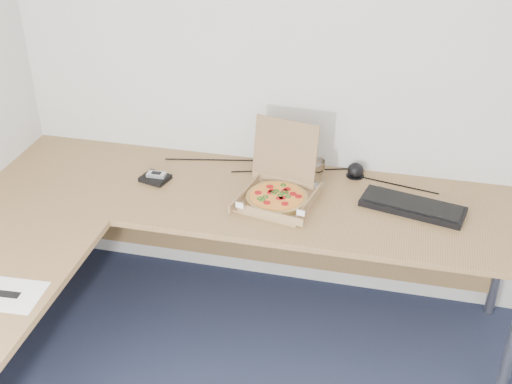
% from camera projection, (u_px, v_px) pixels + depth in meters
% --- Properties ---
extents(room_shell, '(3.50, 3.50, 2.50)m').
position_uv_depth(room_shell, '(321.00, 336.00, 1.50)').
color(room_shell, silver).
rests_on(room_shell, ground).
extents(desk, '(2.50, 2.20, 0.73)m').
position_uv_depth(desk, '(153.00, 243.00, 2.76)').
color(desk, olive).
rests_on(desk, ground).
extents(pizza_box, '(0.31, 0.36, 0.32)m').
position_uv_depth(pizza_box, '(278.00, 193.00, 2.98)').
color(pizza_box, '#9D794F').
rests_on(pizza_box, desk).
extents(drinking_glass, '(0.07, 0.07, 0.13)m').
position_uv_depth(drinking_glass, '(317.00, 172.00, 3.09)').
color(drinking_glass, silver).
rests_on(drinking_glass, desk).
extents(keyboard, '(0.48, 0.26, 0.03)m').
position_uv_depth(keyboard, '(413.00, 207.00, 2.92)').
color(keyboard, black).
rests_on(keyboard, desk).
extents(mouse, '(0.11, 0.09, 0.03)m').
position_uv_depth(mouse, '(378.00, 190.00, 3.04)').
color(mouse, black).
rests_on(mouse, desk).
extents(wallet, '(0.15, 0.13, 0.02)m').
position_uv_depth(wallet, '(155.00, 178.00, 3.14)').
color(wallet, black).
rests_on(wallet, desk).
extents(phone, '(0.09, 0.05, 0.02)m').
position_uv_depth(phone, '(156.00, 175.00, 3.14)').
color(phone, '#B2B5BA').
rests_on(phone, wallet).
extents(paper_sheet, '(0.28, 0.20, 0.00)m').
position_uv_depth(paper_sheet, '(6.00, 294.00, 2.43)').
color(paper_sheet, white).
rests_on(paper_sheet, desk).
extents(dome_speaker, '(0.09, 0.09, 0.07)m').
position_uv_depth(dome_speaker, '(356.00, 169.00, 3.16)').
color(dome_speaker, black).
rests_on(dome_speaker, desk).
extents(cable_bundle, '(0.65, 0.13, 0.01)m').
position_uv_depth(cable_bundle, '(292.00, 170.00, 3.23)').
color(cable_bundle, black).
rests_on(cable_bundle, desk).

